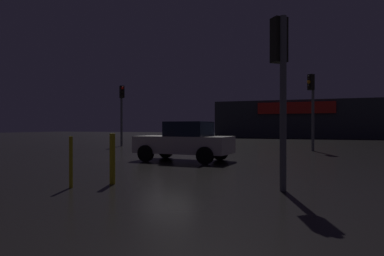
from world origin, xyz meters
name	(u,v)px	position (x,y,z in m)	size (l,w,h in m)	color
ground_plane	(168,157)	(0.00, 0.00, 0.00)	(120.00, 120.00, 0.00)	black
store_building	(297,119)	(4.14, 31.30, 2.32)	(20.12, 7.44, 4.63)	#33383D
traffic_signal_main	(122,104)	(-6.76, 6.81, 3.02)	(0.42, 0.42, 4.36)	#595B60
traffic_signal_opposite	(280,67)	(5.71, -6.54, 2.75)	(0.41, 0.43, 3.87)	#595B60
traffic_signal_cross_left	(312,98)	(6.22, 6.32, 3.06)	(0.42, 0.42, 4.43)	#595B60
car_near	(185,141)	(1.37, -1.36, 0.81)	(4.05, 2.15, 1.62)	silver
bollard_kerb_a	(71,162)	(1.12, -7.94, 0.60)	(0.08, 0.08, 1.20)	gold
bollard_kerb_b	(112,159)	(1.74, -7.18, 0.63)	(0.14, 0.14, 1.25)	gold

